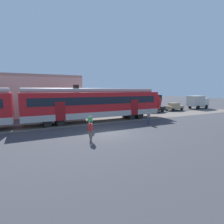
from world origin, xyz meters
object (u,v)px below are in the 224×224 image
at_px(pedestrian_red, 91,129).
at_px(pedestrian_grey, 149,116).
at_px(box_truck, 198,101).
at_px(parked_car_tan, 174,107).
at_px(parked_car_black, 155,108).
at_px(pedestrian_green, 90,121).

xyz_separation_m(pedestrian_red, pedestrian_grey, (8.55, 3.34, 0.00)).
distance_m(pedestrian_red, box_truck, 32.05).
height_order(pedestrian_grey, box_truck, box_truck).
bearing_deg(parked_car_tan, box_truck, 2.11).
distance_m(pedestrian_red, pedestrian_grey, 9.18).
xyz_separation_m(pedestrian_grey, parked_car_black, (8.39, 8.72, -0.18)).
bearing_deg(box_truck, parked_car_black, -177.79).
height_order(pedestrian_red, box_truck, box_truck).
bearing_deg(pedestrian_green, pedestrian_grey, -0.64).
bearing_deg(pedestrian_grey, box_truck, 23.73).
relative_size(pedestrian_grey, parked_car_black, 0.41).
xyz_separation_m(pedestrian_grey, parked_car_tan, (13.63, 8.94, -0.18)).
relative_size(pedestrian_red, parked_car_black, 0.41).
height_order(pedestrian_red, parked_car_tan, pedestrian_red).
relative_size(pedestrian_grey, parked_car_tan, 0.41).
bearing_deg(pedestrian_grey, parked_car_tan, 33.25).
relative_size(pedestrian_grey, box_truck, 0.31).
bearing_deg(pedestrian_red, parked_car_black, 35.46).
relative_size(parked_car_tan, box_truck, 0.77).
bearing_deg(pedestrian_red, pedestrian_grey, 21.34).
distance_m(pedestrian_grey, parked_car_tan, 16.30).
bearing_deg(parked_car_black, parked_car_tan, 2.37).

